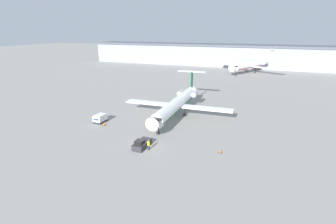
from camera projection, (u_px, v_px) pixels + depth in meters
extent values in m
plane|color=gray|center=(143.00, 148.00, 49.32)|extent=(600.00, 600.00, 0.00)
cube|color=#8C939E|center=(235.00, 57.00, 153.96)|extent=(180.00, 16.00, 11.52)
cube|color=#4C515B|center=(235.00, 45.00, 152.03)|extent=(180.00, 16.80, 1.20)
cylinder|color=white|center=(176.00, 104.00, 65.51)|extent=(3.66, 25.95, 2.88)
cone|color=white|center=(154.00, 123.00, 52.88)|extent=(2.95, 2.39, 2.88)
cube|color=black|center=(156.00, 119.00, 53.55)|extent=(2.47, 0.77, 0.44)
cone|color=white|center=(191.00, 92.00, 78.54)|extent=(2.69, 3.24, 2.59)
cube|color=#19723F|center=(176.00, 108.00, 65.80)|extent=(3.30, 23.36, 0.20)
cube|color=white|center=(207.00, 109.00, 64.38)|extent=(12.71, 3.20, 0.36)
cube|color=white|center=(149.00, 103.00, 69.36)|extent=(12.71, 3.20, 0.36)
cylinder|color=#ADADB7|center=(195.00, 94.00, 74.47)|extent=(1.55, 2.79, 1.47)
cylinder|color=#ADADB7|center=(181.00, 93.00, 75.83)|extent=(1.55, 2.79, 1.47)
cube|color=#19723F|center=(192.00, 79.00, 77.96)|extent=(0.31, 2.21, 4.63)
cube|color=white|center=(192.00, 71.00, 77.26)|extent=(8.38, 2.05, 0.20)
cylinder|color=black|center=(158.00, 130.00, 55.54)|extent=(0.24, 0.24, 1.91)
cylinder|color=black|center=(158.00, 133.00, 55.77)|extent=(0.80, 0.80, 0.40)
cylinder|color=black|center=(171.00, 111.00, 68.54)|extent=(0.24, 0.24, 1.91)
cylinder|color=black|center=(171.00, 113.00, 68.77)|extent=(0.80, 0.80, 0.40)
cylinder|color=black|center=(185.00, 112.00, 67.34)|extent=(0.24, 0.24, 1.91)
cylinder|color=black|center=(185.00, 115.00, 67.57)|extent=(0.80, 0.80, 0.40)
cube|color=#2D2D33|center=(142.00, 144.00, 49.55)|extent=(2.06, 4.75, 1.11)
cube|color=black|center=(139.00, 142.00, 48.35)|extent=(1.44, 1.71, 0.70)
cube|color=black|center=(147.00, 141.00, 51.62)|extent=(1.85, 0.30, 0.66)
cube|color=#232326|center=(100.00, 121.00, 62.88)|extent=(2.11, 3.19, 0.45)
cube|color=silver|center=(100.00, 118.00, 62.59)|extent=(2.11, 3.19, 1.45)
cube|color=navy|center=(96.00, 120.00, 61.16)|extent=(1.48, 0.04, 0.36)
cube|color=#232838|center=(149.00, 148.00, 48.42)|extent=(0.32, 0.20, 0.90)
cube|color=yellow|center=(149.00, 144.00, 48.18)|extent=(0.40, 0.24, 0.71)
sphere|color=tan|center=(149.00, 141.00, 48.03)|extent=(0.26, 0.26, 0.26)
cube|color=black|center=(104.00, 125.00, 60.77)|extent=(0.64, 0.64, 0.04)
cone|color=orange|center=(104.00, 124.00, 60.64)|extent=(0.45, 0.45, 0.78)
cube|color=black|center=(220.00, 153.00, 47.48)|extent=(0.58, 0.58, 0.04)
cone|color=orange|center=(220.00, 151.00, 47.38)|extent=(0.41, 0.41, 0.57)
cylinder|color=white|center=(250.00, 65.00, 132.29)|extent=(14.29, 25.39, 3.55)
cone|color=white|center=(233.00, 68.00, 122.69)|extent=(4.42, 4.07, 3.55)
cube|color=black|center=(235.00, 66.00, 123.25)|extent=(3.03, 1.90, 0.44)
cone|color=white|center=(264.00, 62.00, 142.24)|extent=(4.54, 4.89, 3.20)
cube|color=maroon|center=(249.00, 67.00, 132.64)|extent=(12.86, 22.85, 0.20)
cube|color=white|center=(269.00, 68.00, 126.76)|extent=(15.61, 9.51, 0.36)
cube|color=white|center=(234.00, 64.00, 140.04)|extent=(15.61, 9.51, 0.36)
cylinder|color=#ADADB7|center=(265.00, 63.00, 137.59)|extent=(3.08, 3.56, 2.00)
cylinder|color=#ADADB7|center=(256.00, 62.00, 141.28)|extent=(3.08, 3.56, 2.00)
cube|color=maroon|center=(265.00, 54.00, 141.45)|extent=(1.14, 2.10, 5.00)
cube|color=white|center=(266.00, 50.00, 140.69)|extent=(8.92, 5.42, 0.20)
cylinder|color=black|center=(236.00, 73.00, 125.15)|extent=(0.24, 0.24, 2.18)
cylinder|color=black|center=(236.00, 75.00, 125.42)|extent=(0.80, 0.80, 0.40)
cylinder|color=black|center=(247.00, 70.00, 136.01)|extent=(0.24, 0.24, 2.18)
cylinder|color=black|center=(247.00, 71.00, 136.28)|extent=(0.80, 0.80, 0.40)
cylinder|color=black|center=(255.00, 71.00, 132.83)|extent=(0.24, 0.24, 2.18)
cylinder|color=black|center=(255.00, 72.00, 133.10)|extent=(0.80, 0.80, 0.40)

